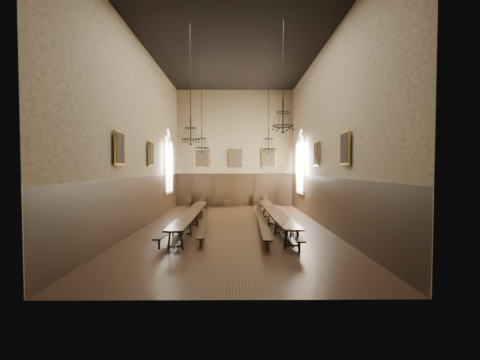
{
  "coord_description": "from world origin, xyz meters",
  "views": [
    {
      "loc": [
        0.19,
        -15.97,
        2.9
      ],
      "look_at": [
        0.33,
        1.5,
        2.29
      ],
      "focal_mm": 24.0,
      "sensor_mm": 36.0,
      "label": 1
    }
  ],
  "objects_px": {
    "bench_right_outer": "(285,221)",
    "chair_5": "(256,203)",
    "chandelier_back_left": "(202,142)",
    "bench_left_inner": "(204,222)",
    "chair_3": "(227,203)",
    "table_right": "(273,218)",
    "chair_1": "(203,203)",
    "chair_6": "(266,203)",
    "table_left": "(192,219)",
    "chandelier_front_right": "(283,119)",
    "chandelier_front_left": "(191,130)",
    "chandelier_back_right": "(268,144)",
    "bench_right_inner": "(261,220)",
    "chair_0": "(189,203)",
    "chair_2": "(216,203)",
    "bench_left_outer": "(183,221)"
  },
  "relations": [
    {
      "from": "bench_right_outer",
      "to": "chair_5",
      "type": "relative_size",
      "value": 11.05
    },
    {
      "from": "chandelier_back_left",
      "to": "bench_left_inner",
      "type": "bearing_deg",
      "value": -81.3
    },
    {
      "from": "bench_right_outer",
      "to": "chair_5",
      "type": "height_order",
      "value": "chair_5"
    },
    {
      "from": "chair_3",
      "to": "chair_5",
      "type": "relative_size",
      "value": 0.97
    },
    {
      "from": "table_right",
      "to": "bench_left_inner",
      "type": "height_order",
      "value": "table_right"
    },
    {
      "from": "table_right",
      "to": "chair_5",
      "type": "relative_size",
      "value": 10.65
    },
    {
      "from": "chair_1",
      "to": "chair_5",
      "type": "xyz_separation_m",
      "value": [
        4.04,
        -0.11,
        0.0
      ]
    },
    {
      "from": "chair_6",
      "to": "chair_3",
      "type": "bearing_deg",
      "value": 159.02
    },
    {
      "from": "table_left",
      "to": "chandelier_front_right",
      "type": "bearing_deg",
      "value": -32.28
    },
    {
      "from": "chandelier_front_left",
      "to": "chair_1",
      "type": "bearing_deg",
      "value": 93.33
    },
    {
      "from": "chair_3",
      "to": "chair_5",
      "type": "height_order",
      "value": "chair_5"
    },
    {
      "from": "chair_1",
      "to": "chandelier_back_right",
      "type": "distance_m",
      "value": 8.37
    },
    {
      "from": "bench_right_inner",
      "to": "chair_0",
      "type": "height_order",
      "value": "chair_0"
    },
    {
      "from": "table_left",
      "to": "chair_1",
      "type": "bearing_deg",
      "value": 92.42
    },
    {
      "from": "chair_5",
      "to": "chandelier_back_left",
      "type": "bearing_deg",
      "value": -118.55
    },
    {
      "from": "chair_1",
      "to": "chandelier_back_left",
      "type": "relative_size",
      "value": 0.19
    },
    {
      "from": "chair_6",
      "to": "chandelier_back_right",
      "type": "bearing_deg",
      "value": -113.48
    },
    {
      "from": "chair_5",
      "to": "chandelier_back_left",
      "type": "relative_size",
      "value": 0.19
    },
    {
      "from": "bench_right_inner",
      "to": "chair_0",
      "type": "xyz_separation_m",
      "value": [
        -4.91,
        8.37,
        -0.03
      ]
    },
    {
      "from": "bench_left_inner",
      "to": "chair_6",
      "type": "distance_m",
      "value": 9.44
    },
    {
      "from": "chair_5",
      "to": "chandelier_front_right",
      "type": "distance_m",
      "value": 12.14
    },
    {
      "from": "table_right",
      "to": "chair_0",
      "type": "height_order",
      "value": "chair_0"
    },
    {
      "from": "bench_left_inner",
      "to": "table_right",
      "type": "bearing_deg",
      "value": 3.81
    },
    {
      "from": "chair_2",
      "to": "chair_1",
      "type": "bearing_deg",
      "value": 161.47
    },
    {
      "from": "bench_left_inner",
      "to": "bench_right_outer",
      "type": "distance_m",
      "value": 3.99
    },
    {
      "from": "table_right",
      "to": "chair_0",
      "type": "distance_m",
      "value": 10.04
    },
    {
      "from": "bench_left_inner",
      "to": "bench_right_inner",
      "type": "relative_size",
      "value": 0.84
    },
    {
      "from": "chandelier_back_left",
      "to": "chair_3",
      "type": "bearing_deg",
      "value": 77.9
    },
    {
      "from": "chair_3",
      "to": "chandelier_back_left",
      "type": "height_order",
      "value": "chandelier_back_left"
    },
    {
      "from": "chair_3",
      "to": "chandelier_front_right",
      "type": "bearing_deg",
      "value": -59.11
    },
    {
      "from": "chandelier_back_right",
      "to": "chandelier_front_right",
      "type": "distance_m",
      "value": 5.53
    },
    {
      "from": "bench_left_inner",
      "to": "chair_5",
      "type": "xyz_separation_m",
      "value": [
        3.06,
        8.61,
        0.03
      ]
    },
    {
      "from": "table_left",
      "to": "chair_1",
      "type": "xyz_separation_m",
      "value": [
        -0.37,
        8.7,
        -0.1
      ]
    },
    {
      "from": "chair_2",
      "to": "chair_6",
      "type": "distance_m",
      "value": 3.87
    },
    {
      "from": "bench_right_inner",
      "to": "chair_6",
      "type": "height_order",
      "value": "chair_6"
    },
    {
      "from": "bench_right_inner",
      "to": "bench_left_inner",
      "type": "bearing_deg",
      "value": -175.33
    },
    {
      "from": "table_left",
      "to": "chair_5",
      "type": "bearing_deg",
      "value": 66.88
    },
    {
      "from": "chair_0",
      "to": "chair_6",
      "type": "distance_m",
      "value": 5.94
    },
    {
      "from": "table_right",
      "to": "bench_left_inner",
      "type": "distance_m",
      "value": 3.47
    },
    {
      "from": "bench_left_outer",
      "to": "chandelier_back_right",
      "type": "height_order",
      "value": "chandelier_back_right"
    },
    {
      "from": "chair_1",
      "to": "chandelier_front_left",
      "type": "distance_m",
      "value": 11.73
    },
    {
      "from": "bench_right_outer",
      "to": "chair_0",
      "type": "bearing_deg",
      "value": 125.29
    },
    {
      "from": "bench_left_outer",
      "to": "chair_3",
      "type": "distance_m",
      "value": 8.75
    },
    {
      "from": "bench_left_outer",
      "to": "chair_3",
      "type": "bearing_deg",
      "value": 76.97
    },
    {
      "from": "chair_5",
      "to": "chandelier_back_right",
      "type": "distance_m",
      "value": 7.02
    },
    {
      "from": "bench_right_inner",
      "to": "bench_right_outer",
      "type": "xyz_separation_m",
      "value": [
        1.17,
        -0.22,
        -0.0
      ]
    },
    {
      "from": "bench_right_outer",
      "to": "chair_6",
      "type": "relative_size",
      "value": 11.63
    },
    {
      "from": "chair_3",
      "to": "chandelier_back_left",
      "type": "distance_m",
      "value": 7.39
    },
    {
      "from": "bench_left_outer",
      "to": "bench_left_inner",
      "type": "xyz_separation_m",
      "value": [
        1.11,
        -0.17,
        -0.02
      ]
    },
    {
      "from": "table_left",
      "to": "chandelier_front_right",
      "type": "xyz_separation_m",
      "value": [
        4.13,
        -2.61,
        4.55
      ]
    }
  ]
}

